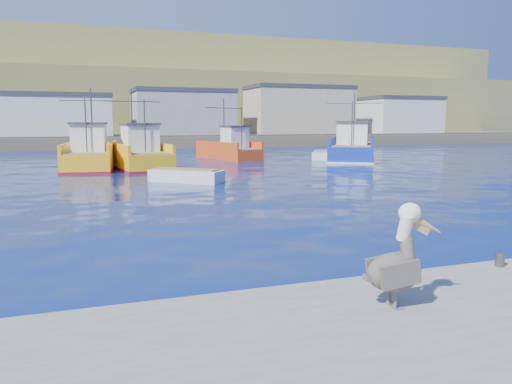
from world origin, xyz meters
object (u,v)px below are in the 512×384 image
at_px(skiff_far, 322,156).
at_px(boat_orange, 230,149).
at_px(trawler_blue, 353,149).
at_px(trawler_yellow_b, 137,156).
at_px(skiff_mid, 186,177).
at_px(pelican, 397,263).
at_px(trawler_yellow_a, 92,156).

bearing_deg(skiff_far, boat_orange, 161.90).
bearing_deg(trawler_blue, skiff_far, 133.32).
xyz_separation_m(trawler_yellow_b, trawler_blue, (20.69, 1.86, 0.07)).
height_order(skiff_mid, skiff_far, skiff_far).
xyz_separation_m(trawler_blue, skiff_far, (-2.17, 2.30, -0.73)).
distance_m(trawler_yellow_b, boat_orange, 12.05).
bearing_deg(pelican, trawler_yellow_a, 96.74).
bearing_deg(pelican, trawler_blue, 60.64).
bearing_deg(trawler_yellow_b, pelican, -88.82).
height_order(trawler_yellow_a, skiff_far, trawler_yellow_a).
relative_size(trawler_blue, boat_orange, 1.41).
bearing_deg(skiff_far, skiff_mid, -138.49).
height_order(boat_orange, skiff_far, boat_orange).
xyz_separation_m(skiff_mid, pelican, (-1.10, -23.05, 0.95)).
relative_size(trawler_yellow_a, skiff_mid, 2.45).
height_order(trawler_yellow_a, pelican, trawler_yellow_a).
relative_size(boat_orange, pelican, 4.70).
xyz_separation_m(skiff_mid, skiff_far, (16.72, 14.80, 0.00)).
relative_size(trawler_yellow_b, trawler_blue, 0.89).
bearing_deg(pelican, boat_orange, 77.38).
relative_size(boat_orange, skiff_far, 1.78).
xyz_separation_m(trawler_yellow_a, skiff_mid, (5.20, -11.62, -0.69)).
xyz_separation_m(skiff_far, pelican, (-17.82, -37.84, 0.95)).
bearing_deg(boat_orange, trawler_yellow_b, -144.45).
distance_m(skiff_mid, pelican, 23.09).
distance_m(trawler_blue, skiff_mid, 22.66).
height_order(trawler_yellow_a, skiff_mid, trawler_yellow_a).
bearing_deg(boat_orange, trawler_blue, -25.32).
relative_size(skiff_mid, pelican, 2.49).
xyz_separation_m(trawler_yellow_b, skiff_far, (18.52, 4.16, -0.66)).
distance_m(trawler_yellow_a, skiff_mid, 12.75).
bearing_deg(skiff_far, pelican, -115.22).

